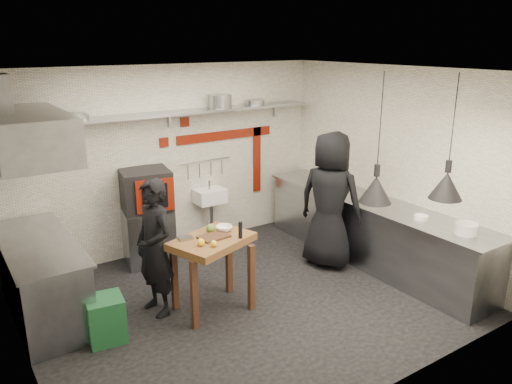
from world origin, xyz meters
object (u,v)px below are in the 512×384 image
prep_table (213,274)px  chef_left (155,248)px  oven_stand (149,236)px  combi_oven (146,190)px  chef_right (330,200)px  green_bin (106,319)px

prep_table → chef_left: chef_left is taller
oven_stand → combi_oven: (0.01, 0.03, 0.69)m
oven_stand → prep_table: bearing=-76.2°
oven_stand → chef_right: bearing=-25.9°
oven_stand → chef_right: size_ratio=0.41×
oven_stand → prep_table: size_ratio=0.87×
green_bin → chef_right: bearing=2.0°
green_bin → chef_left: (0.70, 0.25, 0.57)m
chef_left → combi_oven: bearing=152.0°
oven_stand → chef_left: size_ratio=0.49×
combi_oven → green_bin: (-1.17, -1.66, -0.84)m
combi_oven → chef_left: size_ratio=0.40×
chef_right → green_bin: bearing=68.8°
combi_oven → chef_right: (2.10, -1.55, -0.12)m
oven_stand → combi_oven: combi_oven is taller
chef_right → prep_table: bearing=72.1°
oven_stand → prep_table: (0.12, -1.70, 0.06)m
green_bin → chef_left: bearing=19.4°
oven_stand → prep_table: 1.71m
combi_oven → chef_right: size_ratio=0.34×
prep_table → chef_right: (2.00, 0.18, 0.51)m
green_bin → chef_left: size_ratio=0.30×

